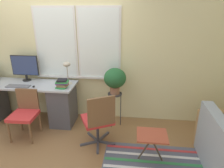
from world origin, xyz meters
name	(u,v)px	position (x,y,z in m)	size (l,w,h in m)	color
ground_plane	(55,131)	(0.00, 0.00, 0.00)	(14.00, 14.00, 0.00)	olive
wall_back_with_window	(62,49)	(0.01, 0.66, 1.35)	(9.00, 0.12, 2.70)	beige
desk	(26,101)	(-0.65, 0.29, 0.41)	(1.93, 0.59, 0.77)	#B2B7BC
monitor	(25,67)	(-0.66, 0.46, 1.04)	(0.51, 0.16, 0.49)	black
keyboard	(18,86)	(-0.65, 0.13, 0.78)	(0.41, 0.14, 0.02)	slate
mouse	(34,87)	(-0.36, 0.13, 0.79)	(0.04, 0.06, 0.03)	black
desk_lamp	(67,67)	(0.18, 0.38, 1.08)	(0.14, 0.14, 0.41)	#BCB299
book_stack	(62,83)	(0.14, 0.18, 0.85)	(0.23, 0.18, 0.15)	green
desk_chair_wooden	(25,112)	(-0.42, -0.17, 0.44)	(0.43, 0.44, 0.80)	brown
office_chair_swivel	(99,119)	(0.86, -0.30, 0.47)	(0.59, 0.60, 0.90)	#47474C
plant_stand	(115,98)	(1.04, 0.33, 0.56)	(0.25, 0.25, 0.64)	#333338
potted_plant	(115,79)	(1.04, 0.33, 0.92)	(0.39, 0.39, 0.46)	#9E6B4C
floor_rug_striped	(156,159)	(1.73, -0.53, 0.00)	(1.52, 0.64, 0.01)	#565B6B
folding_stool	(152,137)	(1.65, -0.55, 0.39)	(0.42, 0.36, 0.44)	#B24C33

